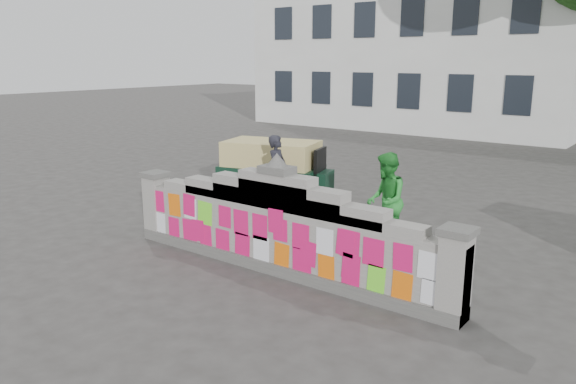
# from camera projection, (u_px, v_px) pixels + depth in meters

# --- Properties ---
(ground) EXTENTS (100.00, 100.00, 0.00)m
(ground) POSITION_uv_depth(u_px,v_px,m) (277.00, 271.00, 9.41)
(ground) COLOR #383533
(ground) RESTS_ON ground
(parapet_wall) EXTENTS (6.48, 0.44, 2.01)m
(parapet_wall) POSITION_uv_depth(u_px,v_px,m) (277.00, 229.00, 9.23)
(parapet_wall) COLOR #4C4C49
(parapet_wall) RESTS_ON ground
(building) EXTENTS (16.00, 10.00, 8.90)m
(building) POSITION_uv_depth(u_px,v_px,m) (431.00, 47.00, 29.60)
(building) COLOR silver
(building) RESTS_ON ground
(cyclist_bike) EXTENTS (1.90, 1.04, 0.95)m
(cyclist_bike) POSITION_uv_depth(u_px,v_px,m) (277.00, 197.00, 12.43)
(cyclist_bike) COLOR black
(cyclist_bike) RESTS_ON ground
(cyclist_rider) EXTENTS (0.51, 0.66, 1.61)m
(cyclist_rider) POSITION_uv_depth(u_px,v_px,m) (277.00, 183.00, 12.35)
(cyclist_rider) COLOR #212129
(cyclist_rider) RESTS_ON ground
(pedestrian) EXTENTS (1.03, 1.10, 1.80)m
(pedestrian) POSITION_uv_depth(u_px,v_px,m) (386.00, 201.00, 10.43)
(pedestrian) COLOR green
(pedestrian) RESTS_ON ground
(rickshaw_left) EXTENTS (2.87, 1.88, 1.54)m
(rickshaw_left) POSITION_uv_depth(u_px,v_px,m) (274.00, 172.00, 13.60)
(rickshaw_left) COLOR black
(rickshaw_left) RESTS_ON ground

